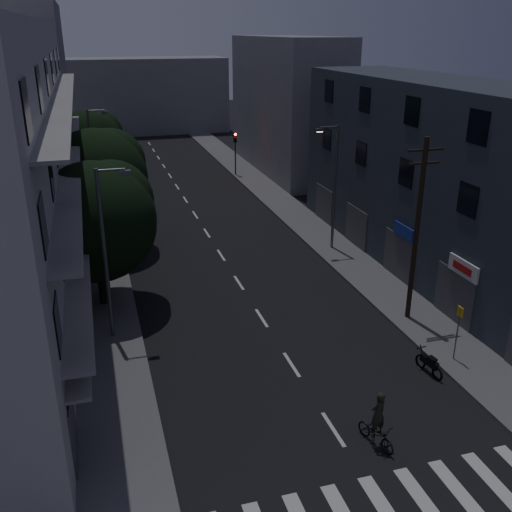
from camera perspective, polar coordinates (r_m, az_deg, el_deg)
ground at (r=41.50m, az=-5.08°, el=2.52°), size 160.00×160.00×0.00m
sidewalk_left at (r=40.80m, az=-15.45°, el=1.56°), size 3.00×90.00×0.15m
sidewalk_right at (r=43.47m, az=4.66°, el=3.53°), size 3.00×90.00×0.15m
crosswalk at (r=19.30m, az=12.91°, el=-23.67°), size 10.90×3.00×0.01m
lane_markings at (r=47.36m, az=-6.61°, el=4.90°), size 0.15×60.50×0.01m
building_left at (r=32.49m, az=-24.20°, el=8.12°), size 7.00×36.00×14.00m
building_right at (r=34.66m, az=18.55°, el=7.09°), size 6.19×28.00×11.00m
building_far_left at (r=61.91m, az=-21.26°, el=15.13°), size 6.00×20.00×16.00m
building_far_right at (r=59.25m, az=3.05°, el=14.81°), size 6.00×20.00×13.00m
building_far_end at (r=84.27m, az=-11.62°, el=15.44°), size 24.00×8.00×10.00m
tree_near at (r=29.62m, az=-15.67°, el=3.77°), size 6.11×6.11×7.54m
tree_mid at (r=37.54m, az=-15.54°, el=7.78°), size 6.37×6.37×7.84m
tree_far at (r=51.80m, az=-16.24°, el=10.95°), size 5.83×5.83×7.21m
traffic_signal_far_right at (r=56.77m, az=-2.09°, el=11.05°), size 0.28×0.37×4.10m
traffic_signal_far_left at (r=55.93m, az=-15.25°, el=10.16°), size 0.28×0.37×4.10m
street_lamp_left_near at (r=26.13m, az=-14.70°, el=0.87°), size 1.51×0.25×8.00m
street_lamp_right at (r=36.80m, az=7.74°, el=7.38°), size 1.51×0.25×8.00m
street_lamp_left_far at (r=45.36m, az=-15.90°, el=9.47°), size 1.51×0.25×8.00m
utility_pole at (r=28.02m, az=15.80°, el=2.75°), size 1.80×0.24×9.00m
bus_stop_sign at (r=26.01m, az=19.60°, el=-6.38°), size 0.06×0.35×2.52m
motorcycle at (r=25.57m, az=16.92°, el=-10.31°), size 0.50×1.68×1.08m
cyclist at (r=21.08m, az=11.97°, el=-16.41°), size 1.07×1.81×2.16m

